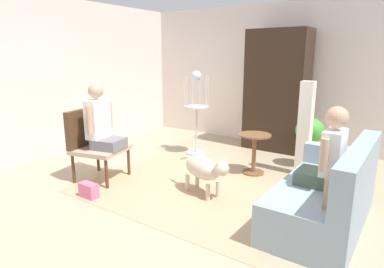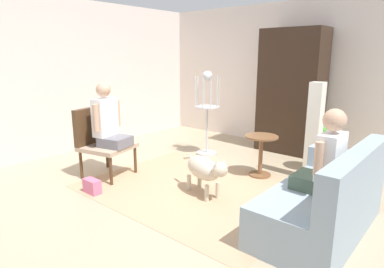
# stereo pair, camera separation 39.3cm
# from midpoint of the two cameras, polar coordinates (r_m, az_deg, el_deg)

# --- Properties ---
(ground_plane) EXTENTS (7.31, 7.31, 0.00)m
(ground_plane) POSITION_cam_midpoint_polar(r_m,az_deg,el_deg) (4.34, 4.38, -10.16)
(ground_plane) COLOR tan
(back_wall) EXTENTS (6.69, 0.12, 2.71)m
(back_wall) POSITION_cam_midpoint_polar(r_m,az_deg,el_deg) (6.60, 20.18, 9.33)
(back_wall) COLOR silver
(back_wall) RESTS_ON ground
(left_wall) EXTENTS (0.12, 6.37, 2.71)m
(left_wall) POSITION_cam_midpoint_polar(r_m,az_deg,el_deg) (6.49, -16.64, 9.53)
(left_wall) COLOR silver
(left_wall) RESTS_ON ground
(area_rug) EXTENTS (2.81, 2.21, 0.01)m
(area_rug) POSITION_cam_midpoint_polar(r_m,az_deg,el_deg) (4.46, 3.36, -9.41)
(area_rug) COLOR tan
(area_rug) RESTS_ON ground
(couch) EXTENTS (0.81, 1.67, 0.90)m
(couch) POSITION_cam_midpoint_polar(r_m,az_deg,el_deg) (3.67, 25.12, -10.62)
(couch) COLOR #8EA0AD
(couch) RESTS_ON ground
(armchair) EXTENTS (0.78, 0.78, 1.00)m
(armchair) POSITION_cam_midpoint_polar(r_m,az_deg,el_deg) (4.94, -13.47, -0.55)
(armchair) COLOR #4C331E
(armchair) RESTS_ON ground
(person_on_couch) EXTENTS (0.44, 0.51, 0.83)m
(person_on_couch) POSITION_cam_midpoint_polar(r_m,az_deg,el_deg) (3.50, 25.15, -3.87)
(person_on_couch) COLOR #445948
(person_on_armchair) EXTENTS (0.52, 0.51, 0.90)m
(person_on_armchair) POSITION_cam_midpoint_polar(r_m,az_deg,el_deg) (4.78, -12.09, 2.24)
(person_on_armchair) COLOR slate
(round_end_table) EXTENTS (0.48, 0.48, 0.61)m
(round_end_table) POSITION_cam_midpoint_polar(r_m,az_deg,el_deg) (4.94, 14.07, -2.99)
(round_end_table) COLOR brown
(round_end_table) RESTS_ON ground
(dog) EXTENTS (0.87, 0.44, 0.56)m
(dog) POSITION_cam_midpoint_polar(r_m,az_deg,el_deg) (4.15, 4.98, -6.10)
(dog) COLOR beige
(dog) RESTS_ON ground
(bird_cage_stand) EXTENTS (0.44, 0.44, 1.48)m
(bird_cage_stand) POSITION_cam_midpoint_polar(r_m,az_deg,el_deg) (5.80, 4.57, 4.30)
(bird_cage_stand) COLOR silver
(bird_cage_stand) RESTS_ON ground
(potted_plant) EXTENTS (0.44, 0.44, 0.79)m
(potted_plant) POSITION_cam_midpoint_polar(r_m,az_deg,el_deg) (5.42, 23.36, -0.81)
(potted_plant) COLOR #996047
(potted_plant) RESTS_ON ground
(column_lamp) EXTENTS (0.20, 0.20, 1.39)m
(column_lamp) POSITION_cam_midpoint_polar(r_m,az_deg,el_deg) (4.98, 22.50, 0.25)
(column_lamp) COLOR #4C4742
(column_lamp) RESTS_ON ground
(armoire_cabinet) EXTENTS (1.09, 0.56, 2.19)m
(armoire_cabinet) POSITION_cam_midpoint_polar(r_m,az_deg,el_deg) (6.25, 18.53, 6.90)
(armoire_cabinet) COLOR black
(armoire_cabinet) RESTS_ON ground
(handbag) EXTENTS (0.25, 0.12, 0.19)m
(handbag) POSITION_cam_midpoint_polar(r_m,az_deg,el_deg) (4.42, -14.47, -8.81)
(handbag) COLOR #D8668C
(handbag) RESTS_ON ground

